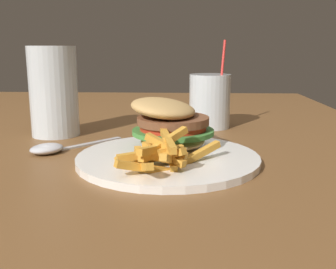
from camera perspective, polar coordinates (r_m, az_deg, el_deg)
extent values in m
cube|color=brown|center=(0.69, -16.79, -2.93)|extent=(1.59, 1.25, 0.03)
cylinder|color=brown|center=(1.50, 15.33, -10.08)|extent=(0.08, 0.08, 0.74)
cylinder|color=white|center=(0.57, 0.00, -3.49)|extent=(0.26, 0.26, 0.01)
ellipsoid|color=tan|center=(0.61, 0.73, -0.84)|extent=(0.13, 0.11, 0.02)
cylinder|color=#428438|center=(0.61, 0.73, 0.42)|extent=(0.14, 0.14, 0.01)
cylinder|color=red|center=(0.60, 0.74, 1.11)|extent=(0.11, 0.11, 0.01)
cylinder|color=brown|center=(0.60, 0.74, 2.04)|extent=(0.12, 0.12, 0.01)
ellipsoid|color=tan|center=(0.60, -0.67, 3.88)|extent=(0.13, 0.12, 0.04)
cube|color=gold|center=(0.49, -2.23, -2.21)|extent=(0.05, 0.04, 0.01)
cube|color=gold|center=(0.51, -0.07, -0.91)|extent=(0.05, 0.05, 0.03)
cube|color=gold|center=(0.51, -3.76, -3.71)|extent=(0.06, 0.03, 0.03)
cube|color=gold|center=(0.48, -3.16, -4.91)|extent=(0.05, 0.07, 0.03)
cube|color=gold|center=(0.51, -0.01, -0.86)|extent=(0.09, 0.03, 0.01)
cube|color=gold|center=(0.52, -2.30, -3.42)|extent=(0.05, 0.05, 0.01)
cube|color=gold|center=(0.51, 0.67, -3.39)|extent=(0.06, 0.01, 0.02)
cube|color=gold|center=(0.50, -2.50, -2.74)|extent=(0.04, 0.08, 0.02)
cube|color=gold|center=(0.50, -0.67, -2.85)|extent=(0.05, 0.06, 0.02)
cube|color=gold|center=(0.53, -2.79, -2.60)|extent=(0.01, 0.06, 0.02)
cube|color=gold|center=(0.51, -0.91, -3.45)|extent=(0.04, 0.06, 0.03)
cube|color=gold|center=(0.51, -2.06, -2.99)|extent=(0.06, 0.04, 0.01)
cube|color=gold|center=(0.53, -4.54, -2.99)|extent=(0.02, 0.06, 0.03)
cube|color=gold|center=(0.53, 4.06, -3.10)|extent=(0.06, 0.07, 0.03)
cube|color=gold|center=(0.51, -0.86, -3.16)|extent=(0.06, 0.07, 0.04)
cube|color=gold|center=(0.49, -3.65, -4.69)|extent=(0.08, 0.03, 0.03)
cube|color=gold|center=(0.50, 0.36, -3.68)|extent=(0.08, 0.02, 0.04)
cube|color=gold|center=(0.50, -0.28, -1.69)|extent=(0.03, 0.06, 0.03)
cylinder|color=silver|center=(0.75, -16.26, 6.01)|extent=(0.09, 0.09, 0.16)
cylinder|color=#C67F23|center=(0.75, -16.23, 5.61)|extent=(0.08, 0.08, 0.15)
cylinder|color=silver|center=(0.81, 6.07, 4.85)|extent=(0.08, 0.08, 0.11)
cylinder|color=#EFA819|center=(0.81, 6.05, 4.19)|extent=(0.07, 0.07, 0.09)
cylinder|color=red|center=(0.79, 7.67, 7.19)|extent=(0.04, 0.02, 0.17)
ellipsoid|color=silver|center=(0.64, -17.18, -1.97)|extent=(0.07, 0.07, 0.01)
cube|color=silver|center=(0.68, -11.07, -1.28)|extent=(0.10, 0.09, 0.00)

